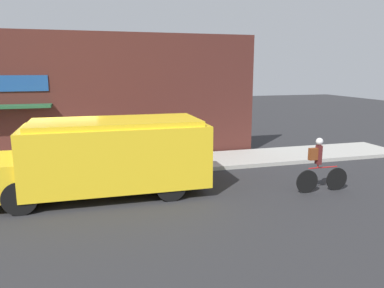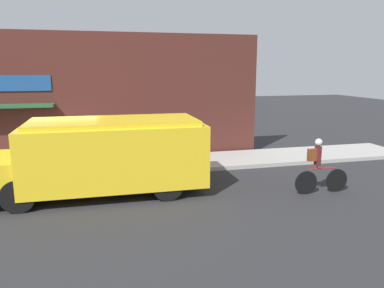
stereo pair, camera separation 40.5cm
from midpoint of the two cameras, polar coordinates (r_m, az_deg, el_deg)
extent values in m
plane|color=#2B2B2D|center=(13.18, -20.10, -5.58)|extent=(70.00, 70.00, 0.00)
cube|color=#ADAAA3|center=(14.36, -19.79, -3.88)|extent=(28.00, 2.49, 0.15)
cube|color=#4C231E|center=(15.37, -20.09, 6.46)|extent=(15.99, 0.18, 5.10)
cube|color=yellow|center=(11.29, -12.38, -1.60)|extent=(5.23, 2.34, 1.79)
cube|color=yellow|center=(11.68, -28.11, -4.31)|extent=(1.18, 2.12, 0.98)
cube|color=yellow|center=(11.12, -12.59, 3.27)|extent=(4.81, 2.15, 0.15)
cube|color=red|center=(12.66, -19.24, -0.17)|extent=(0.03, 0.44, 0.44)
cylinder|color=black|center=(12.58, -24.21, -4.60)|extent=(0.89, 0.27, 0.88)
cylinder|color=black|center=(10.72, -25.75, -7.42)|extent=(0.89, 0.27, 0.88)
cylinder|color=black|center=(12.57, -6.12, -3.65)|extent=(0.89, 0.27, 0.88)
cylinder|color=black|center=(10.70, -4.39, -6.31)|extent=(0.89, 0.27, 0.88)
cylinder|color=black|center=(12.33, 20.30, -5.03)|extent=(0.71, 0.05, 0.71)
cylinder|color=black|center=(11.78, 16.19, -5.53)|extent=(0.71, 0.05, 0.71)
cylinder|color=red|center=(11.94, 18.42, -3.42)|extent=(0.98, 0.05, 0.04)
cylinder|color=red|center=(11.83, 17.71, -3.21)|extent=(0.04, 0.04, 0.12)
cube|color=#561E1E|center=(11.75, 17.81, -1.56)|extent=(0.12, 0.20, 0.58)
sphere|color=white|center=(11.67, 17.93, 0.37)|extent=(0.22, 0.22, 0.22)
cube|color=brown|center=(11.64, 17.03, -1.48)|extent=(0.26, 0.14, 0.36)
camera|label=1|loc=(0.20, -90.88, -0.18)|focal=35.00mm
camera|label=2|loc=(0.20, 89.12, 0.18)|focal=35.00mm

